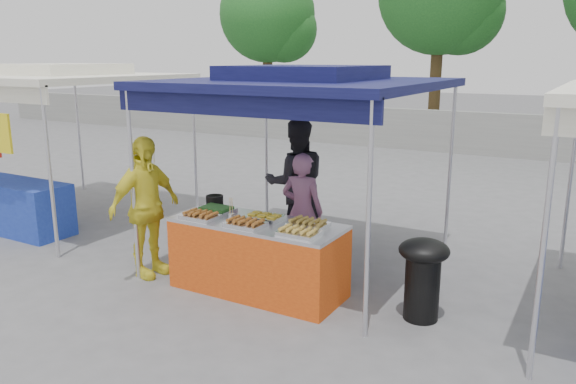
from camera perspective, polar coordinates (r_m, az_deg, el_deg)
The scene contains 21 objects.
ground_plane at distance 6.76m, azimuth -2.57°, elevation -9.73°, with size 80.00×80.00×0.00m, color slate.
back_wall at distance 16.70m, azimuth 18.16°, elevation 5.70°, with size 40.00×0.25×1.20m, color gray.
main_canopy at distance 7.05m, azimuth 1.52°, elevation 11.10°, with size 3.20×3.20×2.57m.
neighbor_stall_left at distance 9.82m, azimuth -23.62°, elevation 6.14°, with size 3.20×3.20×2.57m.
tree_0 at distance 21.28m, azimuth -1.70°, elevation 17.23°, with size 3.52×3.46×5.95m.
vendor_table at distance 6.52m, azimuth -3.08°, elevation -6.59°, with size 2.00×0.80×0.85m.
food_tray_fl at distance 6.55m, azimuth -8.89°, elevation -2.43°, with size 0.42×0.30×0.07m.
food_tray_fm at distance 6.19m, azimuth -4.35°, elevation -3.25°, with size 0.42×0.30×0.07m.
food_tray_fr at distance 5.87m, azimuth 1.15°, elevation -4.13°, with size 0.42×0.30×0.07m.
food_tray_bl at distance 6.79m, azimuth -7.30°, elevation -1.80°, with size 0.42×0.30×0.07m.
food_tray_bm at distance 6.45m, azimuth -2.40°, elevation -2.53°, with size 0.42×0.30×0.07m.
food_tray_br at distance 6.17m, azimuth 2.07°, elevation -3.26°, with size 0.42×0.30×0.07m.
cooking_pot at distance 7.12m, azimuth -7.46°, elevation -0.85°, with size 0.22×0.22×0.13m, color black.
skewer_cup at distance 6.42m, azimuth -5.78°, elevation -2.58°, with size 0.07×0.07×0.09m, color silver.
wok_burner at distance 5.98m, azimuth 13.54°, elevation -7.91°, with size 0.52×0.52×0.87m.
crate_left at distance 7.29m, azimuth -2.27°, elevation -6.75°, with size 0.48×0.33×0.29m, color #152AAD.
crate_right at distance 6.97m, azimuth 0.41°, elevation -7.56°, with size 0.53×0.37×0.32m, color #152AAD.
crate_stacked at distance 6.87m, azimuth 0.41°, elevation -5.13°, with size 0.51×0.36×0.31m, color #152AAD.
vendor_woman at distance 7.15m, azimuth 1.45°, elevation -1.98°, with size 0.55×0.36×1.52m, color #935D81.
helper_man at distance 8.01m, azimuth 0.84°, elevation 0.92°, with size 0.90×0.70×1.84m, color black.
customer_person at distance 7.10m, azimuth -14.30°, elevation -1.51°, with size 1.03×0.43×1.75m, color yellow.
Camera 1 is at (3.35, -5.23, 2.66)m, focal length 35.00 mm.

